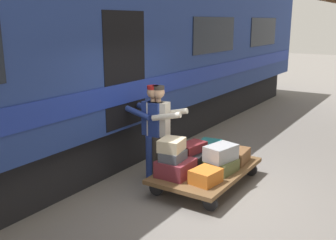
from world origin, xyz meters
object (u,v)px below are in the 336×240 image
(train_car, at_px, (65,59))
(luggage_cart, at_px, (206,171))
(porter_in_overalls, at_px, (153,129))
(porter_by_door, at_px, (160,130))
(suitcase_burgundy_valise, at_px, (176,168))
(suitcase_cream_canvas, at_px, (172,145))
(suitcase_orange_carryall, at_px, (206,176))
(suitcase_brown_leather, at_px, (235,156))
(suitcase_gray_aluminum, at_px, (221,153))
(suitcase_black_hardshell, at_px, (193,158))
(suitcase_teal_softside, at_px, (207,149))
(suitcase_maroon_trunk, at_px, (192,148))
(suitcase_olive_duffel, at_px, (221,166))
(suitcase_slate_roller, at_px, (173,156))

(train_car, height_order, luggage_cart, train_car)
(luggage_cart, distance_m, porter_in_overalls, 1.19)
(porter_in_overalls, height_order, porter_by_door, same)
(suitcase_burgundy_valise, relative_size, suitcase_cream_canvas, 1.35)
(suitcase_orange_carryall, relative_size, suitcase_brown_leather, 0.85)
(luggage_cart, height_order, suitcase_gray_aluminum, suitcase_gray_aluminum)
(suitcase_black_hardshell, height_order, suitcase_cream_canvas, suitcase_cream_canvas)
(suitcase_orange_carryall, xyz_separation_m, suitcase_teal_softside, (0.56, -1.13, 0.03))
(suitcase_orange_carryall, xyz_separation_m, suitcase_brown_leather, (0.00, -1.13, 0.00))
(train_car, xyz_separation_m, suitcase_gray_aluminum, (-3.18, -0.40, -1.42))
(suitcase_teal_softside, distance_m, suitcase_gray_aluminum, 0.80)
(train_car, relative_size, suitcase_burgundy_valise, 35.19)
(suitcase_brown_leather, relative_size, suitcase_maroon_trunk, 1.00)
(train_car, bearing_deg, suitcase_olive_duffel, -173.05)
(suitcase_cream_canvas, bearing_deg, suitcase_burgundy_valise, -163.32)
(luggage_cart, distance_m, porter_by_door, 1.08)
(suitcase_gray_aluminum, bearing_deg, porter_by_door, 11.93)
(suitcase_olive_duffel, distance_m, suitcase_gray_aluminum, 0.23)
(luggage_cart, distance_m, suitcase_cream_canvas, 0.88)
(train_car, distance_m, suitcase_burgundy_valise, 3.10)
(porter_in_overalls, bearing_deg, suitcase_black_hardshell, -159.87)
(suitcase_brown_leather, xyz_separation_m, porter_in_overalls, (1.24, 0.82, 0.50))
(suitcase_gray_aluminum, distance_m, porter_by_door, 1.15)
(porter_by_door, bearing_deg, suitcase_cream_canvas, 142.89)
(suitcase_slate_roller, bearing_deg, suitcase_black_hardshell, -92.98)
(suitcase_olive_duffel, distance_m, suitcase_black_hardshell, 0.56)
(suitcase_brown_leather, bearing_deg, suitcase_black_hardshell, 45.52)
(suitcase_olive_duffel, height_order, porter_by_door, porter_by_door)
(suitcase_brown_leather, xyz_separation_m, suitcase_cream_canvas, (0.62, 1.15, 0.41))
(porter_by_door, bearing_deg, suitcase_maroon_trunk, -160.35)
(suitcase_olive_duffel, bearing_deg, suitcase_teal_softside, -45.52)
(suitcase_orange_carryall, bearing_deg, suitcase_brown_leather, -90.00)
(porter_by_door, bearing_deg, suitcase_burgundy_valise, 147.84)
(luggage_cart, distance_m, suitcase_orange_carryall, 0.65)
(suitcase_cream_canvas, xyz_separation_m, porter_by_door, (0.48, -0.37, 0.10))
(suitcase_burgundy_valise, bearing_deg, suitcase_black_hardshell, -90.00)
(luggage_cart, bearing_deg, suitcase_slate_roller, 62.82)
(suitcase_teal_softside, distance_m, porter_by_door, 1.07)
(porter_in_overalls, xyz_separation_m, porter_by_door, (-0.13, -0.03, 0.00))
(porter_by_door, bearing_deg, suitcase_gray_aluminum, -168.07)
(suitcase_olive_duffel, relative_size, suitcase_cream_canvas, 1.21)
(train_car, bearing_deg, luggage_cart, -172.40)
(suitcase_orange_carryall, bearing_deg, suitcase_cream_canvas, 1.83)
(porter_by_door, bearing_deg, suitcase_black_hardshell, -158.10)
(suitcase_slate_roller, distance_m, porter_by_door, 0.70)
(suitcase_olive_duffel, xyz_separation_m, suitcase_slate_roller, (0.59, 0.60, 0.25))
(suitcase_olive_duffel, distance_m, suitcase_burgundy_valise, 0.79)
(porter_in_overalls, bearing_deg, suitcase_brown_leather, -146.60)
(suitcase_orange_carryall, bearing_deg, porter_in_overalls, -14.36)
(suitcase_black_hardshell, xyz_separation_m, suitcase_gray_aluminum, (-0.54, -0.01, 0.20))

